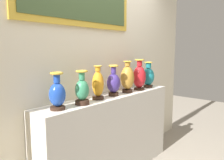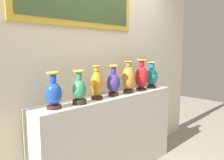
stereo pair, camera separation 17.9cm
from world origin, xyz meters
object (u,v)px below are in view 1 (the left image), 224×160
at_px(vase_sapphire, 57,94).
at_px(vase_amber, 98,84).
at_px(vase_indigo, 113,83).
at_px(vase_jade, 82,90).
at_px(vase_crimson, 139,77).
at_px(vase_ochre, 127,78).
at_px(vase_teal, 148,76).

relative_size(vase_sapphire, vase_amber, 0.92).
bearing_deg(vase_indigo, vase_jade, -176.19).
height_order(vase_sapphire, vase_amber, vase_amber).
bearing_deg(vase_jade, vase_crimson, 1.49).
xyz_separation_m(vase_jade, vase_crimson, (1.03, 0.03, 0.04)).
relative_size(vase_sapphire, vase_crimson, 0.83).
relative_size(vase_jade, vase_crimson, 0.83).
distance_m(vase_amber, vase_crimson, 0.77).
xyz_separation_m(vase_amber, vase_crimson, (0.77, -0.01, 0.02)).
bearing_deg(vase_crimson, vase_sapphire, 179.99).
xyz_separation_m(vase_indigo, vase_ochre, (0.27, -0.00, 0.03)).
height_order(vase_sapphire, vase_ochre, vase_ochre).
bearing_deg(vase_amber, vase_sapphire, -178.70).
bearing_deg(vase_indigo, vase_sapphire, -179.50).
bearing_deg(vase_indigo, vase_teal, 0.83).
bearing_deg(vase_sapphire, vase_indigo, 0.50).
bearing_deg(vase_sapphire, vase_teal, 0.66).
distance_m(vase_ochre, vase_crimson, 0.25).
bearing_deg(vase_sapphire, vase_amber, 1.30).
bearing_deg(vase_amber, vase_crimson, -0.91).
bearing_deg(vase_sapphire, vase_crimson, -0.01).
distance_m(vase_amber, vase_indigo, 0.25).
relative_size(vase_sapphire, vase_teal, 0.93).
xyz_separation_m(vase_ochre, vase_crimson, (0.25, -0.01, -0.00)).
distance_m(vase_jade, vase_indigo, 0.51).
xyz_separation_m(vase_amber, vase_indigo, (0.25, -0.01, -0.01)).
bearing_deg(vase_crimson, vase_teal, 4.11).
bearing_deg(vase_jade, vase_sapphire, 174.20).
xyz_separation_m(vase_jade, vase_amber, (0.26, 0.04, 0.02)).
bearing_deg(vase_teal, vase_ochre, -178.73).
relative_size(vase_sapphire, vase_jade, 1.00).
xyz_separation_m(vase_sapphire, vase_amber, (0.53, 0.01, 0.02)).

